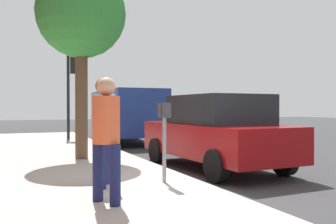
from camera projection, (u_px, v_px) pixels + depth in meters
ground_plane at (188, 183)px, 7.18m from camera, size 80.00×80.00×0.00m
sidewalk_slab at (22, 194)px, 5.99m from camera, size 28.00×6.00×0.15m
parking_meter at (164, 125)px, 6.53m from camera, size 0.36×0.12×1.41m
pedestrian_at_meter at (103, 122)px, 6.19m from camera, size 0.52×0.40×1.82m
pedestrian_bystander at (106, 129)px, 5.09m from camera, size 0.50×0.38×1.75m
parked_sedan_near at (215, 132)px, 8.83m from camera, size 4.47×2.11×1.77m
parked_van_far at (126, 113)px, 15.56m from camera, size 5.25×2.23×2.18m
street_tree at (81, 15)px, 9.55m from camera, size 2.31×2.31×4.92m
traffic_signal at (71, 82)px, 15.61m from camera, size 0.24×0.44×3.60m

